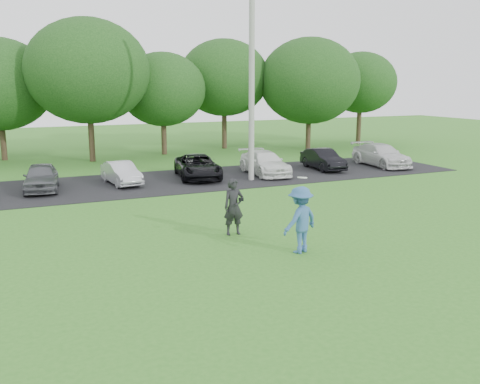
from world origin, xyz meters
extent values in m
plane|color=#327321|center=(0.00, 0.00, 0.00)|extent=(100.00, 100.00, 0.00)
cube|color=black|center=(0.00, 13.00, 0.01)|extent=(32.00, 6.50, 0.03)
cylinder|color=#999994|center=(4.23, 11.66, 5.30)|extent=(0.28, 0.28, 10.60)
imported|color=#325C8F|center=(0.63, 0.66, 0.97)|extent=(1.42, 1.09, 1.94)
cylinder|color=white|center=(0.49, 0.36, 2.26)|extent=(0.27, 0.27, 0.08)
imported|color=black|center=(-0.39, 3.13, 0.91)|extent=(0.70, 0.49, 1.83)
cube|color=black|center=(-0.21, 2.95, 1.18)|extent=(0.15, 0.11, 0.10)
imported|color=#505257|center=(-5.56, 13.10, 0.64)|extent=(1.86, 3.72, 1.22)
imported|color=#B4B5BB|center=(-1.94, 13.16, 0.56)|extent=(1.50, 3.34, 1.06)
imported|color=black|center=(1.96, 13.21, 0.63)|extent=(2.68, 4.56, 1.19)
imported|color=white|center=(5.57, 12.85, 0.63)|extent=(1.92, 4.25, 1.21)
imported|color=black|center=(9.30, 13.00, 0.60)|extent=(1.47, 3.56, 1.15)
imported|color=silver|center=(13.11, 12.74, 0.66)|extent=(1.98, 4.42, 1.26)
cylinder|color=#38281C|center=(-7.00, 24.40, 1.10)|extent=(0.36, 0.36, 2.20)
cylinder|color=#38281C|center=(-2.00, 21.60, 1.35)|extent=(0.36, 0.36, 2.70)
ellipsoid|color=#214C19|center=(-2.00, 21.60, 5.48)|extent=(7.42, 7.42, 6.31)
cylinder|color=#38281C|center=(3.00, 23.00, 1.10)|extent=(0.36, 0.36, 2.20)
ellipsoid|color=#214C19|center=(3.00, 23.00, 4.36)|extent=(5.76, 5.76, 4.90)
cylinder|color=#38281C|center=(8.00, 24.40, 1.35)|extent=(0.36, 0.36, 2.70)
ellipsoid|color=#214C19|center=(8.00, 24.40, 5.14)|extent=(6.50, 6.50, 5.53)
cylinder|color=#38281C|center=(13.50, 21.60, 1.10)|extent=(0.36, 0.36, 2.20)
ellipsoid|color=#214C19|center=(13.50, 21.60, 4.92)|extent=(7.24, 7.24, 6.15)
cylinder|color=#38281C|center=(19.00, 23.00, 1.35)|extent=(0.36, 0.36, 2.70)
ellipsoid|color=#214C19|center=(19.00, 23.00, 4.79)|extent=(5.58, 5.58, 4.74)
camera|label=1|loc=(-6.96, -12.20, 4.85)|focal=40.00mm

